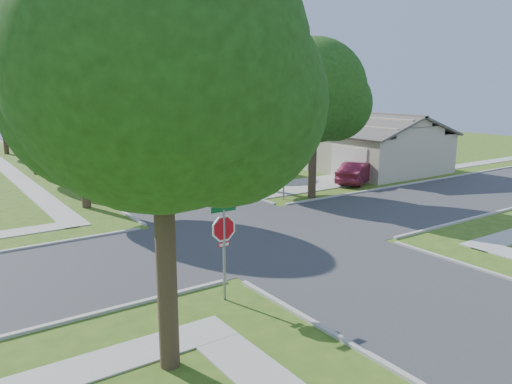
{
  "coord_description": "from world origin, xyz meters",
  "views": [
    {
      "loc": [
        -11.62,
        -16.36,
        6.08
      ],
      "look_at": [
        0.33,
        1.0,
        1.6
      ],
      "focal_mm": 35.0,
      "sensor_mm": 36.0,
      "label": 1
    }
  ],
  "objects_px": {
    "tree_w_far": "(1,93)",
    "tree_w_mid": "(29,80)",
    "tree_e_mid": "(158,84)",
    "car_curb_east": "(137,153)",
    "tree_w_near": "(79,85)",
    "tree_ne_corner": "(315,96)",
    "tree_e_near": "(241,94)",
    "car_curb_west": "(50,146)",
    "tree_sw_corner": "(162,77)",
    "car_driveway": "(357,172)",
    "stop_sign_sw": "(224,233)",
    "house_ne_near": "(350,147)",
    "house_ne_far": "(228,130)",
    "tree_e_far": "(105,87)",
    "stop_sign_ne": "(284,163)"
  },
  "relations": [
    {
      "from": "tree_w_far",
      "to": "tree_w_mid",
      "type": "bearing_deg",
      "value": -89.95
    },
    {
      "from": "tree_e_mid",
      "to": "car_curb_east",
      "type": "bearing_deg",
      "value": 142.2
    },
    {
      "from": "tree_w_near",
      "to": "tree_w_far",
      "type": "height_order",
      "value": "tree_w_near"
    },
    {
      "from": "tree_ne_corner",
      "to": "tree_e_near",
      "type": "bearing_deg",
      "value": 108.53
    },
    {
      "from": "car_curb_east",
      "to": "car_curb_west",
      "type": "xyz_separation_m",
      "value": [
        -4.4,
        10.33,
        -0.16
      ]
    },
    {
      "from": "tree_sw_corner",
      "to": "car_curb_east",
      "type": "height_order",
      "value": "tree_sw_corner"
    },
    {
      "from": "tree_sw_corner",
      "to": "car_driveway",
      "type": "xyz_separation_m",
      "value": [
        18.94,
        12.8,
        -5.57
      ]
    },
    {
      "from": "tree_w_far",
      "to": "car_curb_east",
      "type": "distance_m",
      "value": 14.93
    },
    {
      "from": "stop_sign_sw",
      "to": "tree_w_near",
      "type": "xyz_separation_m",
      "value": [
        0.06,
        13.71,
        4.08
      ]
    },
    {
      "from": "house_ne_near",
      "to": "house_ne_far",
      "type": "distance_m",
      "value": 18.0
    },
    {
      "from": "car_curb_west",
      "to": "car_curb_east",
      "type": "bearing_deg",
      "value": 109.52
    },
    {
      "from": "tree_w_mid",
      "to": "tree_sw_corner",
      "type": "relative_size",
      "value": 1.0
    },
    {
      "from": "tree_w_near",
      "to": "tree_w_far",
      "type": "bearing_deg",
      "value": 90.01
    },
    {
      "from": "tree_e_near",
      "to": "tree_ne_corner",
      "type": "height_order",
      "value": "tree_ne_corner"
    },
    {
      "from": "tree_e_mid",
      "to": "tree_w_mid",
      "type": "bearing_deg",
      "value": 180.0
    },
    {
      "from": "tree_w_mid",
      "to": "car_curb_east",
      "type": "distance_m",
      "value": 9.77
    },
    {
      "from": "tree_e_far",
      "to": "car_driveway",
      "type": "distance_m",
      "value": 29.47
    },
    {
      "from": "tree_e_mid",
      "to": "car_driveway",
      "type": "bearing_deg",
      "value": -66.08
    },
    {
      "from": "house_ne_far",
      "to": "tree_e_mid",
      "type": "bearing_deg",
      "value": -144.58
    },
    {
      "from": "house_ne_near",
      "to": "car_curb_west",
      "type": "height_order",
      "value": "house_ne_near"
    },
    {
      "from": "tree_sw_corner",
      "to": "car_curb_west",
      "type": "xyz_separation_m",
      "value": [
        6.24,
        39.54,
        -5.63
      ]
    },
    {
      "from": "stop_sign_ne",
      "to": "tree_e_mid",
      "type": "bearing_deg",
      "value": 89.8
    },
    {
      "from": "tree_ne_corner",
      "to": "house_ne_far",
      "type": "xyz_separation_m",
      "value": [
        9.63,
        24.79,
        -4.08
      ]
    },
    {
      "from": "tree_w_near",
      "to": "tree_ne_corner",
      "type": "relative_size",
      "value": 1.04
    },
    {
      "from": "tree_e_far",
      "to": "tree_w_near",
      "type": "height_order",
      "value": "tree_w_near"
    },
    {
      "from": "tree_e_far",
      "to": "house_ne_far",
      "type": "bearing_deg",
      "value": -24.03
    },
    {
      "from": "car_driveway",
      "to": "car_curb_east",
      "type": "relative_size",
      "value": 0.9
    },
    {
      "from": "house_ne_near",
      "to": "tree_e_near",
      "type": "bearing_deg",
      "value": -169.96
    },
    {
      "from": "tree_e_mid",
      "to": "tree_e_far",
      "type": "relative_size",
      "value": 1.06
    },
    {
      "from": "tree_e_mid",
      "to": "house_ne_far",
      "type": "bearing_deg",
      "value": 35.42
    },
    {
      "from": "tree_sw_corner",
      "to": "tree_e_near",
      "type": "bearing_deg",
      "value": 52.7
    },
    {
      "from": "stop_sign_ne",
      "to": "house_ne_far",
      "type": "bearing_deg",
      "value": 65.07
    },
    {
      "from": "tree_w_near",
      "to": "car_driveway",
      "type": "bearing_deg",
      "value": -11.21
    },
    {
      "from": "tree_w_far",
      "to": "tree_e_far",
      "type": "bearing_deg",
      "value": 0.0
    },
    {
      "from": "tree_e_near",
      "to": "car_driveway",
      "type": "xyz_separation_m",
      "value": [
        6.75,
        -3.2,
        -4.95
      ]
    },
    {
      "from": "tree_ne_corner",
      "to": "car_curb_west",
      "type": "distance_m",
      "value": 29.75
    },
    {
      "from": "tree_e_mid",
      "to": "house_ne_far",
      "type": "relative_size",
      "value": 0.68
    },
    {
      "from": "tree_w_far",
      "to": "car_driveway",
      "type": "xyz_separation_m",
      "value": [
        16.15,
        -28.2,
        -4.82
      ]
    },
    {
      "from": "tree_e_far",
      "to": "tree_w_near",
      "type": "xyz_separation_m",
      "value": [
        -9.4,
        -25.0,
        0.14
      ]
    },
    {
      "from": "tree_e_near",
      "to": "tree_sw_corner",
      "type": "distance_m",
      "value": 20.12
    },
    {
      "from": "stop_sign_sw",
      "to": "car_driveway",
      "type": "bearing_deg",
      "value": 32.96
    },
    {
      "from": "stop_sign_sw",
      "to": "tree_e_mid",
      "type": "xyz_separation_m",
      "value": [
        9.46,
        25.71,
        4.22
      ]
    },
    {
      "from": "tree_e_mid",
      "to": "car_driveway",
      "type": "distance_m",
      "value": 17.53
    },
    {
      "from": "house_ne_far",
      "to": "car_curb_east",
      "type": "distance_m",
      "value": 14.5
    },
    {
      "from": "car_curb_west",
      "to": "tree_w_near",
      "type": "bearing_deg",
      "value": 78.13
    },
    {
      "from": "tree_w_far",
      "to": "house_ne_far",
      "type": "height_order",
      "value": "tree_w_far"
    },
    {
      "from": "tree_w_near",
      "to": "car_curb_west",
      "type": "xyz_separation_m",
      "value": [
        3.44,
        23.54,
        -5.49
      ]
    },
    {
      "from": "tree_e_near",
      "to": "tree_w_far",
      "type": "height_order",
      "value": "tree_e_near"
    },
    {
      "from": "stop_sign_sw",
      "to": "tree_w_far",
      "type": "xyz_separation_m",
      "value": [
        0.05,
        38.71,
        3.48
      ]
    },
    {
      "from": "stop_sign_ne",
      "to": "tree_e_mid",
      "type": "distance_m",
      "value": 16.84
    }
  ]
}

